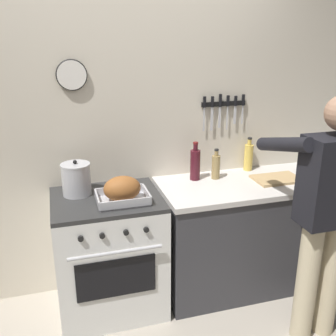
{
  "coord_description": "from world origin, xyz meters",
  "views": [
    {
      "loc": [
        -0.52,
        -1.56,
        2.0
      ],
      "look_at": [
        0.19,
        0.85,
        1.12
      ],
      "focal_mm": 42.07,
      "sensor_mm": 36.0,
      "label": 1
    }
  ],
  "objects_px": {
    "stove": "(109,254)",
    "stock_pot": "(76,179)",
    "bottle_cooking_oil": "(249,157)",
    "roasting_pan": "(122,190)",
    "bottle_wine_red": "(195,164)",
    "bottle_vinegar": "(216,166)",
    "person_cook": "(327,208)",
    "cutting_board": "(277,179)"
  },
  "relations": [
    {
      "from": "stock_pot",
      "to": "bottle_vinegar",
      "type": "relative_size",
      "value": 1.06
    },
    {
      "from": "stove",
      "to": "roasting_pan",
      "type": "relative_size",
      "value": 2.56
    },
    {
      "from": "person_cook",
      "to": "bottle_wine_red",
      "type": "relative_size",
      "value": 5.49
    },
    {
      "from": "person_cook",
      "to": "cutting_board",
      "type": "xyz_separation_m",
      "value": [
        0.03,
        0.64,
        -0.04
      ]
    },
    {
      "from": "roasting_pan",
      "to": "cutting_board",
      "type": "distance_m",
      "value": 1.23
    },
    {
      "from": "bottle_cooking_oil",
      "to": "person_cook",
      "type": "bearing_deg",
      "value": -85.47
    },
    {
      "from": "stove",
      "to": "bottle_cooking_oil",
      "type": "xyz_separation_m",
      "value": [
        1.22,
        0.25,
        0.57
      ]
    },
    {
      "from": "bottle_vinegar",
      "to": "bottle_wine_red",
      "type": "height_order",
      "value": "bottle_wine_red"
    },
    {
      "from": "bottle_cooking_oil",
      "to": "stove",
      "type": "bearing_deg",
      "value": -168.41
    },
    {
      "from": "bottle_vinegar",
      "to": "stove",
      "type": "bearing_deg",
      "value": -171.08
    },
    {
      "from": "person_cook",
      "to": "cutting_board",
      "type": "bearing_deg",
      "value": -15.35
    },
    {
      "from": "bottle_vinegar",
      "to": "bottle_cooking_oil",
      "type": "distance_m",
      "value": 0.36
    },
    {
      "from": "stove",
      "to": "cutting_board",
      "type": "xyz_separation_m",
      "value": [
        1.33,
        -0.03,
        0.46
      ]
    },
    {
      "from": "stove",
      "to": "bottle_vinegar",
      "type": "height_order",
      "value": "bottle_vinegar"
    },
    {
      "from": "bottle_cooking_oil",
      "to": "bottle_wine_red",
      "type": "bearing_deg",
      "value": -170.26
    },
    {
      "from": "cutting_board",
      "to": "stock_pot",
      "type": "bearing_deg",
      "value": 174.27
    },
    {
      "from": "roasting_pan",
      "to": "stove",
      "type": "bearing_deg",
      "value": 133.2
    },
    {
      "from": "cutting_board",
      "to": "bottle_wine_red",
      "type": "xyz_separation_m",
      "value": [
        -0.61,
        0.2,
        0.12
      ]
    },
    {
      "from": "cutting_board",
      "to": "bottle_cooking_oil",
      "type": "relative_size",
      "value": 1.29
    },
    {
      "from": "stock_pot",
      "to": "bottle_vinegar",
      "type": "xyz_separation_m",
      "value": [
        1.07,
        0.02,
        -0.01
      ]
    },
    {
      "from": "roasting_pan",
      "to": "bottle_cooking_oil",
      "type": "distance_m",
      "value": 1.18
    },
    {
      "from": "stove",
      "to": "stock_pot",
      "type": "distance_m",
      "value": 0.61
    },
    {
      "from": "bottle_wine_red",
      "to": "bottle_cooking_oil",
      "type": "height_order",
      "value": "bottle_wine_red"
    },
    {
      "from": "roasting_pan",
      "to": "bottle_wine_red",
      "type": "relative_size",
      "value": 1.16
    },
    {
      "from": "person_cook",
      "to": "bottle_wine_red",
      "type": "distance_m",
      "value": 1.01
    },
    {
      "from": "bottle_vinegar",
      "to": "stock_pot",
      "type": "bearing_deg",
      "value": -179.03
    },
    {
      "from": "stove",
      "to": "bottle_vinegar",
      "type": "relative_size",
      "value": 3.72
    },
    {
      "from": "stove",
      "to": "cutting_board",
      "type": "height_order",
      "value": "cutting_board"
    },
    {
      "from": "stock_pot",
      "to": "bottle_vinegar",
      "type": "distance_m",
      "value": 1.07
    },
    {
      "from": "stove",
      "to": "person_cook",
      "type": "xyz_separation_m",
      "value": [
        1.29,
        -0.67,
        0.5
      ]
    },
    {
      "from": "stock_pot",
      "to": "bottle_cooking_oil",
      "type": "height_order",
      "value": "bottle_cooking_oil"
    },
    {
      "from": "roasting_pan",
      "to": "bottle_vinegar",
      "type": "height_order",
      "value": "bottle_vinegar"
    },
    {
      "from": "roasting_pan",
      "to": "bottle_wine_red",
      "type": "distance_m",
      "value": 0.68
    },
    {
      "from": "bottle_wine_red",
      "to": "bottle_cooking_oil",
      "type": "relative_size",
      "value": 1.08
    },
    {
      "from": "stock_pot",
      "to": "cutting_board",
      "type": "relative_size",
      "value": 0.71
    },
    {
      "from": "roasting_pan",
      "to": "stock_pot",
      "type": "xyz_separation_m",
      "value": [
        -0.29,
        0.22,
        0.03
      ]
    },
    {
      "from": "cutting_board",
      "to": "bottle_wine_red",
      "type": "relative_size",
      "value": 1.19
    },
    {
      "from": "bottle_wine_red",
      "to": "roasting_pan",
      "type": "bearing_deg",
      "value": -156.66
    },
    {
      "from": "roasting_pan",
      "to": "bottle_cooking_oil",
      "type": "relative_size",
      "value": 1.26
    },
    {
      "from": "bottle_vinegar",
      "to": "bottle_cooking_oil",
      "type": "relative_size",
      "value": 0.87
    },
    {
      "from": "person_cook",
      "to": "bottle_vinegar",
      "type": "bearing_deg",
      "value": 14.74
    },
    {
      "from": "person_cook",
      "to": "cutting_board",
      "type": "distance_m",
      "value": 0.64
    }
  ]
}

